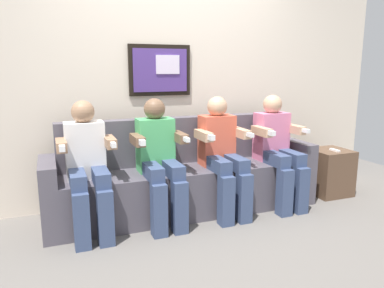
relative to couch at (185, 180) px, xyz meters
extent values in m
plane|color=#66605B|center=(0.00, -0.33, -0.31)|extent=(6.50, 6.50, 0.00)
cube|color=beige|center=(0.00, 0.44, 0.99)|extent=(5.00, 0.05, 2.60)
cube|color=black|center=(-0.12, 0.40, 1.04)|extent=(0.63, 0.03, 0.50)
cube|color=#4C337F|center=(-0.12, 0.38, 1.04)|extent=(0.55, 0.02, 0.42)
cube|color=silver|center=(-0.05, 0.37, 1.09)|extent=(0.24, 0.02, 0.18)
cube|color=#514C56|center=(0.00, -0.04, -0.09)|extent=(2.32, 0.58, 0.45)
cube|color=#514C56|center=(0.00, 0.18, 0.36)|extent=(2.32, 0.14, 0.45)
cube|color=#514C56|center=(-1.23, -0.04, 0.00)|extent=(0.14, 0.58, 0.62)
cube|color=#514C56|center=(1.23, -0.04, 0.00)|extent=(0.14, 0.58, 0.62)
cube|color=white|center=(-0.92, -0.05, 0.38)|extent=(0.32, 0.20, 0.48)
sphere|color=#9E7556|center=(-0.92, -0.05, 0.70)|extent=(0.19, 0.19, 0.19)
cube|color=#38476B|center=(-1.01, -0.25, 0.20)|extent=(0.12, 0.40, 0.12)
cube|color=#38476B|center=(-0.83, -0.25, 0.20)|extent=(0.12, 0.40, 0.12)
cube|color=#38476B|center=(-1.01, -0.45, -0.09)|extent=(0.12, 0.12, 0.45)
cube|color=#38476B|center=(-0.83, -0.45, -0.09)|extent=(0.12, 0.12, 0.45)
cube|color=#9E7556|center=(-1.11, -0.17, 0.46)|extent=(0.08, 0.28, 0.08)
cube|color=#9E7556|center=(-0.73, -0.17, 0.46)|extent=(0.08, 0.28, 0.08)
cube|color=white|center=(-0.73, -0.33, 0.47)|extent=(0.04, 0.13, 0.04)
cube|color=white|center=(-1.11, -0.33, 0.47)|extent=(0.04, 0.10, 0.04)
cube|color=#4CB266|center=(-0.31, -0.05, 0.38)|extent=(0.32, 0.20, 0.48)
sphere|color=brown|center=(-0.31, -0.05, 0.70)|extent=(0.19, 0.19, 0.19)
cube|color=#38476B|center=(-0.40, -0.25, 0.20)|extent=(0.12, 0.40, 0.12)
cube|color=#38476B|center=(-0.22, -0.25, 0.20)|extent=(0.12, 0.40, 0.12)
cube|color=#38476B|center=(-0.40, -0.45, -0.09)|extent=(0.12, 0.12, 0.45)
cube|color=#38476B|center=(-0.22, -0.45, -0.09)|extent=(0.12, 0.12, 0.45)
cube|color=brown|center=(-0.50, -0.17, 0.46)|extent=(0.08, 0.28, 0.08)
cube|color=brown|center=(-0.12, -0.17, 0.46)|extent=(0.08, 0.28, 0.08)
cube|color=white|center=(-0.12, -0.33, 0.47)|extent=(0.04, 0.13, 0.04)
cube|color=white|center=(-0.50, -0.33, 0.47)|extent=(0.04, 0.10, 0.04)
cube|color=#D8593F|center=(0.31, -0.05, 0.38)|extent=(0.32, 0.20, 0.48)
sphere|color=tan|center=(0.31, -0.05, 0.70)|extent=(0.19, 0.19, 0.19)
cube|color=#38476B|center=(0.22, -0.25, 0.20)|extent=(0.12, 0.40, 0.12)
cube|color=#38476B|center=(0.40, -0.25, 0.20)|extent=(0.12, 0.40, 0.12)
cube|color=#38476B|center=(0.22, -0.45, -0.09)|extent=(0.12, 0.12, 0.45)
cube|color=#38476B|center=(0.40, -0.45, -0.09)|extent=(0.12, 0.12, 0.45)
cube|color=tan|center=(0.12, -0.17, 0.46)|extent=(0.08, 0.28, 0.08)
cube|color=tan|center=(0.50, -0.17, 0.46)|extent=(0.08, 0.28, 0.08)
cube|color=white|center=(0.50, -0.33, 0.47)|extent=(0.04, 0.13, 0.04)
cube|color=white|center=(0.12, -0.33, 0.47)|extent=(0.04, 0.10, 0.04)
cube|color=pink|center=(0.92, -0.05, 0.38)|extent=(0.32, 0.20, 0.48)
sphere|color=tan|center=(0.92, -0.05, 0.70)|extent=(0.19, 0.19, 0.19)
cube|color=#38476B|center=(0.83, -0.25, 0.20)|extent=(0.12, 0.40, 0.12)
cube|color=#38476B|center=(1.01, -0.25, 0.20)|extent=(0.12, 0.40, 0.12)
cube|color=#38476B|center=(0.83, -0.45, -0.09)|extent=(0.12, 0.12, 0.45)
cube|color=#38476B|center=(1.01, -0.45, -0.09)|extent=(0.12, 0.12, 0.45)
cube|color=tan|center=(0.73, -0.17, 0.46)|extent=(0.08, 0.28, 0.08)
cube|color=tan|center=(1.11, -0.17, 0.46)|extent=(0.08, 0.28, 0.08)
cube|color=white|center=(1.11, -0.33, 0.47)|extent=(0.04, 0.13, 0.04)
cube|color=white|center=(0.73, -0.33, 0.47)|extent=(0.04, 0.10, 0.04)
cube|color=brown|center=(1.65, -0.11, -0.06)|extent=(0.40, 0.40, 0.50)
cube|color=white|center=(1.64, -0.17, 0.20)|extent=(0.04, 0.13, 0.02)
camera|label=1|loc=(-1.18, -3.21, 1.05)|focal=34.56mm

